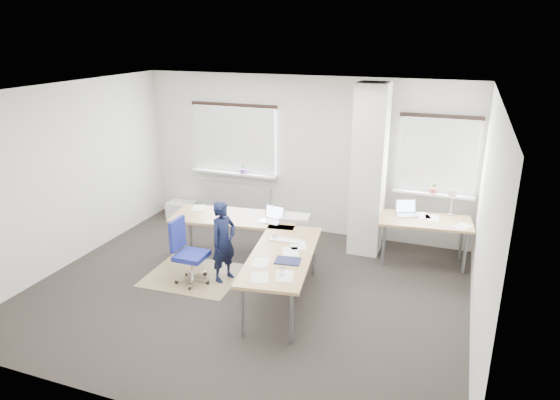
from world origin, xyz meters
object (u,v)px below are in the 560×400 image
(person, at_px, (224,242))
(desk_side, at_px, (425,222))
(task_chair, at_px, (190,265))
(desk_main, at_px, (260,236))

(person, bearing_deg, desk_side, -39.07)
(task_chair, bearing_deg, person, 29.05)
(desk_main, distance_m, person, 0.54)
(desk_main, height_order, desk_side, desk_side)
(desk_main, relative_size, person, 2.26)
(task_chair, bearing_deg, desk_main, 25.94)
(desk_side, xyz_separation_m, person, (-2.70, -1.61, -0.08))
(desk_main, bearing_deg, person, -165.24)
(desk_side, height_order, task_chair, desk_side)
(task_chair, xyz_separation_m, person, (0.44, 0.25, 0.34))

